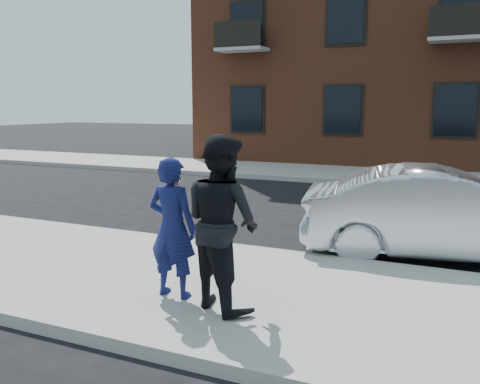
% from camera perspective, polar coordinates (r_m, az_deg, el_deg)
% --- Properties ---
extents(ground, '(100.00, 100.00, 0.00)m').
position_cam_1_polar(ground, '(6.20, 17.83, -13.35)').
color(ground, black).
rests_on(ground, ground).
extents(near_sidewalk, '(50.00, 3.50, 0.15)m').
position_cam_1_polar(near_sidewalk, '(5.94, 17.59, -13.59)').
color(near_sidewalk, gray).
rests_on(near_sidewalk, ground).
extents(near_curb, '(50.00, 0.10, 0.15)m').
position_cam_1_polar(near_curb, '(7.63, 19.18, -8.43)').
color(near_curb, '#999691').
rests_on(near_curb, ground).
extents(far_sidewalk, '(50.00, 3.50, 0.15)m').
position_cam_1_polar(far_sidewalk, '(17.11, 22.08, 1.28)').
color(far_sidewalk, gray).
rests_on(far_sidewalk, ground).
extents(far_curb, '(50.00, 0.10, 0.15)m').
position_cam_1_polar(far_curb, '(15.33, 21.82, 0.39)').
color(far_curb, '#999691').
rests_on(far_curb, ground).
extents(silver_sedan, '(4.55, 2.30, 1.43)m').
position_cam_1_polar(silver_sedan, '(8.43, 22.14, -2.39)').
color(silver_sedan, '#B7BABF').
rests_on(silver_sedan, ground).
extents(man_hoodie, '(0.61, 0.49, 1.65)m').
position_cam_1_polar(man_hoodie, '(5.96, -7.61, -3.98)').
color(man_hoodie, navy).
rests_on(man_hoodie, near_sidewalk).
extents(man_peacoat, '(1.17, 1.07, 1.93)m').
position_cam_1_polar(man_peacoat, '(5.56, -2.04, -3.42)').
color(man_peacoat, black).
rests_on(man_peacoat, near_sidewalk).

